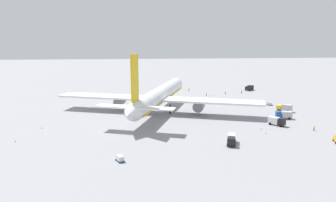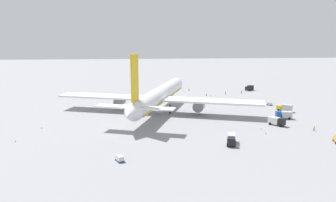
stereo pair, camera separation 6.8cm
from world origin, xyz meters
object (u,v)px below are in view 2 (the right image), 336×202
(baggage_cart_2, at_px, (72,92))
(traffic_cone_4, at_px, (266,133))
(service_truck_2, at_px, (284,115))
(ground_worker_5, at_px, (165,90))
(service_truck_0, at_px, (250,88))
(traffic_cone_2, at_px, (261,129))
(ground_worker_1, at_px, (225,93))
(airliner, at_px, (159,96))
(service_truck_1, at_px, (285,108))
(service_truck_4, at_px, (231,139))
(traffic_cone_1, at_px, (42,128))
(ground_worker_0, at_px, (242,92))
(ground_worker_2, at_px, (189,89))
(baggage_cart_0, at_px, (270,104))
(baggage_cart_1, at_px, (120,158))
(traffic_cone_3, at_px, (211,96))
(ground_worker_3, at_px, (206,94))
(service_truck_3, at_px, (277,121))
(traffic_cone_0, at_px, (15,141))
(ground_worker_4, at_px, (314,128))

(baggage_cart_2, distance_m, traffic_cone_4, 108.46)
(service_truck_2, bearing_deg, ground_worker_5, 30.72)
(service_truck_0, bearing_deg, traffic_cone_2, 164.21)
(ground_worker_1, height_order, traffic_cone_4, ground_worker_1)
(airliner, height_order, service_truck_1, airliner)
(service_truck_4, bearing_deg, baggage_cart_2, 33.87)
(service_truck_4, height_order, traffic_cone_1, service_truck_4)
(ground_worker_5, height_order, traffic_cone_1, ground_worker_5)
(ground_worker_0, distance_m, ground_worker_2, 28.22)
(baggage_cart_0, xyz_separation_m, traffic_cone_1, (-29.48, 88.39, -0.48))
(service_truck_4, height_order, baggage_cart_1, service_truck_4)
(service_truck_2, bearing_deg, traffic_cone_2, 134.52)
(service_truck_0, bearing_deg, traffic_cone_3, 121.44)
(ground_worker_3, height_order, traffic_cone_2, ground_worker_3)
(baggage_cart_0, height_order, traffic_cone_2, baggage_cart_0)
(service_truck_0, height_order, service_truck_4, service_truck_0)
(airliner, relative_size, service_truck_3, 13.93)
(airliner, distance_m, service_truck_2, 47.46)
(ground_worker_2, height_order, ground_worker_3, ground_worker_2)
(ground_worker_2, relative_size, traffic_cone_0, 3.22)
(service_truck_2, relative_size, baggage_cart_2, 1.74)
(baggage_cart_1, height_order, traffic_cone_3, baggage_cart_1)
(baggage_cart_0, bearing_deg, ground_worker_4, 178.38)
(baggage_cart_2, bearing_deg, ground_worker_4, -131.10)
(service_truck_4, xyz_separation_m, ground_worker_5, (91.03, 11.28, -0.62))
(ground_worker_4, xyz_separation_m, traffic_cone_2, (2.95, 16.25, -0.62))
(airliner, height_order, ground_worker_3, airliner)
(service_truck_2, xyz_separation_m, ground_worker_3, (49.40, 18.51, -0.76))
(airliner, xyz_separation_m, traffic_cone_3, (33.02, -28.04, -6.11))
(service_truck_3, relative_size, baggage_cart_0, 2.01)
(ground_worker_0, bearing_deg, ground_worker_3, 107.18)
(service_truck_4, height_order, ground_worker_2, service_truck_4)
(ground_worker_1, distance_m, traffic_cone_2, 66.30)
(traffic_cone_0, bearing_deg, service_truck_1, -71.78)
(service_truck_3, bearing_deg, traffic_cone_0, 97.44)
(airliner, distance_m, traffic_cone_2, 42.82)
(service_truck_1, relative_size, traffic_cone_0, 10.51)
(service_truck_1, relative_size, traffic_cone_3, 10.51)
(baggage_cart_2, xyz_separation_m, ground_worker_3, (-12.82, -68.11, 0.05))
(service_truck_1, relative_size, ground_worker_4, 3.31)
(ground_worker_5, bearing_deg, baggage_cart_1, 169.30)
(airliner, bearing_deg, traffic_cone_3, -40.33)
(service_truck_0, bearing_deg, ground_worker_2, 86.13)
(service_truck_3, relative_size, baggage_cart_2, 1.67)
(service_truck_4, bearing_deg, service_truck_0, -21.37)
(service_truck_1, bearing_deg, service_truck_4, 139.72)
(service_truck_4, distance_m, traffic_cone_3, 75.96)
(service_truck_4, bearing_deg, ground_worker_2, -1.36)
(baggage_cart_1, relative_size, ground_worker_4, 1.83)
(service_truck_4, xyz_separation_m, traffic_cone_0, (7.50, 60.99, -1.20))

